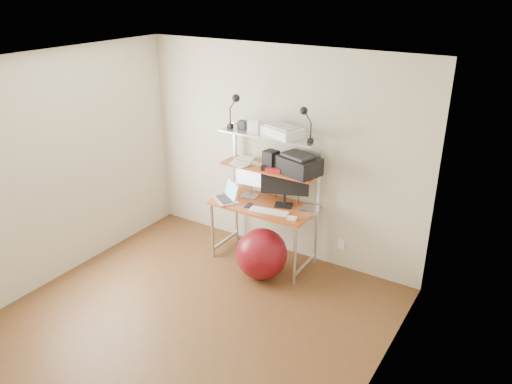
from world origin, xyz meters
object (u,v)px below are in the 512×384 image
Objects in this scene: monitor_silver at (251,177)px; monitor_black at (285,183)px; exercise_ball at (262,254)px; printer at (298,164)px; laptop at (228,196)px.

monitor_black is at bearing -9.59° from monitor_silver.
monitor_silver is 0.79× the size of exercise_ball.
monitor_black is at bearing -146.74° from printer.
monitor_silver is 0.35m from laptop.
laptop is 0.72× the size of exercise_ball.
laptop is 0.77× the size of printer.
laptop reaches higher than exercise_ball.
exercise_ball is (-0.18, -0.46, -0.97)m from printer.
monitor_black is 0.71m from laptop.
monitor_silver is at bearing 133.71° from exercise_ball.
laptop is (-0.64, -0.22, -0.23)m from monitor_black.
printer is at bearing 68.37° from exercise_ball.
monitor_black is 0.94× the size of exercise_ball.
monitor_black is 1.31× the size of laptop.
monitor_silver is at bearing 157.33° from monitor_black.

